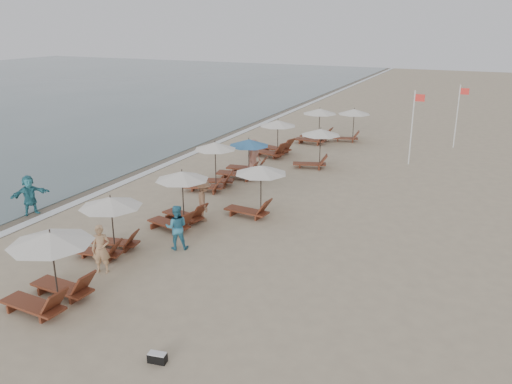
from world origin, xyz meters
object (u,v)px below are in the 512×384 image
at_px(lounger_station_3, 211,167).
at_px(inland_station_0, 255,185).
at_px(lounger_station_2, 178,199).
at_px(beachgoer_near, 101,249).
at_px(waterline_walker, 29,195).
at_px(duffel_bag, 157,358).
at_px(beachgoer_far_b, 253,156).
at_px(lounger_station_6, 315,126).
at_px(beachgoer_mid_a, 177,227).
at_px(beachgoer_mid_b, 204,200).
at_px(lounger_station_0, 48,269).
at_px(inland_station_1, 316,143).
at_px(lounger_station_1, 109,223).
at_px(lounger_station_5, 273,139).
at_px(lounger_station_4, 244,159).
at_px(inland_station_2, 351,120).
at_px(flag_pole_near, 413,124).

distance_m(lounger_station_3, inland_station_0, 4.37).
bearing_deg(lounger_station_2, inland_station_0, 44.84).
height_order(lounger_station_2, beachgoer_near, lounger_station_2).
bearing_deg(waterline_walker, duffel_bag, -92.29).
bearing_deg(beachgoer_far_b, lounger_station_6, 11.60).
height_order(beachgoer_mid_a, beachgoer_mid_b, beachgoer_mid_b).
bearing_deg(lounger_station_6, lounger_station_0, -90.41).
bearing_deg(lounger_station_6, beachgoer_near, -90.64).
height_order(inland_station_1, beachgoer_mid_b, inland_station_1).
xyz_separation_m(lounger_station_6, inland_station_0, (2.16, -14.59, 0.28)).
distance_m(lounger_station_1, inland_station_0, 6.47).
relative_size(lounger_station_1, inland_station_0, 0.91).
xyz_separation_m(lounger_station_2, lounger_station_6, (0.18, 16.92, -0.04)).
relative_size(lounger_station_0, lounger_station_1, 1.13).
distance_m(lounger_station_5, duffel_bag, 21.14).
distance_m(lounger_station_1, lounger_station_2, 3.43).
bearing_deg(lounger_station_1, beachgoer_mid_b, 71.78).
bearing_deg(lounger_station_3, lounger_station_5, 88.99).
relative_size(beachgoer_far_b, duffel_bag, 3.80).
distance_m(lounger_station_2, lounger_station_3, 5.02).
height_order(lounger_station_2, waterline_walker, lounger_station_2).
relative_size(lounger_station_0, inland_station_0, 1.03).
xyz_separation_m(waterline_walker, duffel_bag, (10.97, -6.42, -0.74)).
distance_m(beachgoer_near, waterline_walker, 7.21).
bearing_deg(waterline_walker, lounger_station_3, -12.00).
relative_size(inland_station_0, inland_station_1, 1.01).
bearing_deg(lounger_station_6, lounger_station_4, -95.34).
xyz_separation_m(inland_station_2, flag_pole_near, (4.73, -4.55, 0.89)).
height_order(lounger_station_4, flag_pole_near, flag_pole_near).
bearing_deg(waterline_walker, flag_pole_near, -13.58).
xyz_separation_m(lounger_station_0, beachgoer_mid_a, (1.15, 4.98, -0.34)).
relative_size(inland_station_0, waterline_walker, 1.54).
distance_m(lounger_station_6, beachgoer_mid_a, 18.91).
bearing_deg(beachgoer_far_b, duffel_bag, -146.49).
bearing_deg(inland_station_2, flag_pole_near, -43.83).
height_order(beachgoer_mid_a, flag_pole_near, flag_pole_near).
relative_size(duffel_bag, flag_pole_near, 0.12).
xyz_separation_m(inland_station_0, flag_pole_near, (4.67, 11.43, 0.99)).
bearing_deg(beachgoer_near, beachgoer_far_b, 67.52).
height_order(lounger_station_6, beachgoer_mid_b, lounger_station_6).
bearing_deg(inland_station_1, lounger_station_4, -132.35).
relative_size(lounger_station_0, waterline_walker, 1.58).
xyz_separation_m(lounger_station_2, beachgoer_mid_a, (1.16, -1.96, -0.30)).
relative_size(lounger_station_2, beachgoer_mid_b, 1.43).
height_order(lounger_station_4, inland_station_2, inland_station_2).
xyz_separation_m(lounger_station_4, inland_station_2, (2.97, 10.77, 0.54)).
bearing_deg(inland_station_0, lounger_station_5, 108.57).
bearing_deg(lounger_station_1, lounger_station_3, 92.98).
bearing_deg(beachgoer_far_b, lounger_station_1, -164.36).
relative_size(lounger_station_3, flag_pole_near, 0.59).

